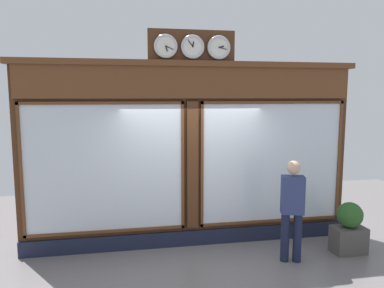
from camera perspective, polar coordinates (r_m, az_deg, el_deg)
shop_facade at (r=6.72m, az=-0.19°, el=-1.48°), size 6.10×0.42×3.85m
pedestrian at (r=6.32m, az=15.18°, el=-9.30°), size 0.41×0.31×1.69m
planter_box at (r=7.20m, az=22.95°, el=-13.43°), size 0.56×0.36×0.46m
planter_shrub at (r=7.06m, az=23.14°, el=-10.01°), size 0.44×0.44×0.44m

